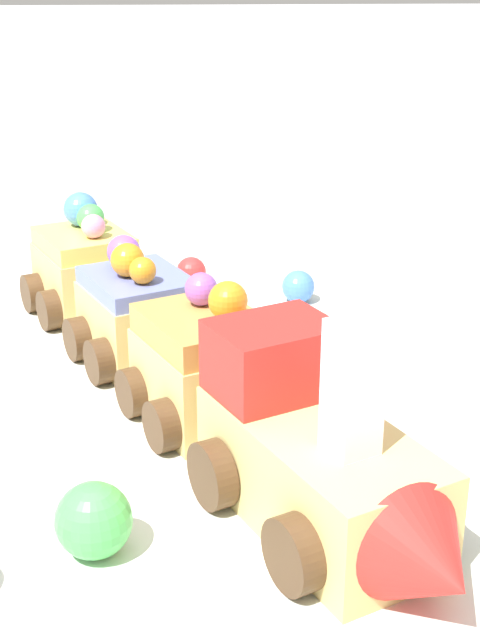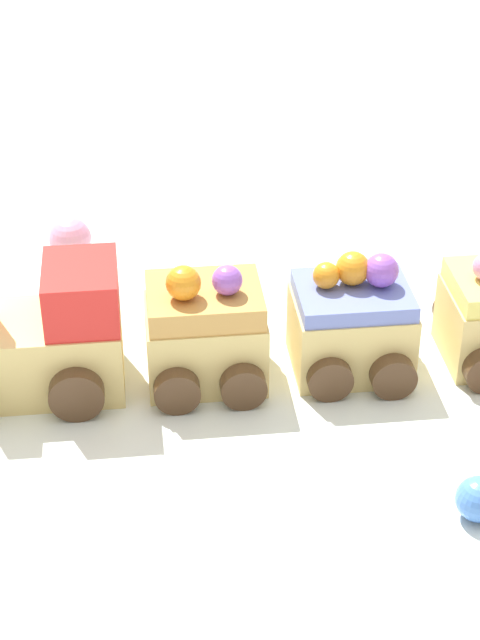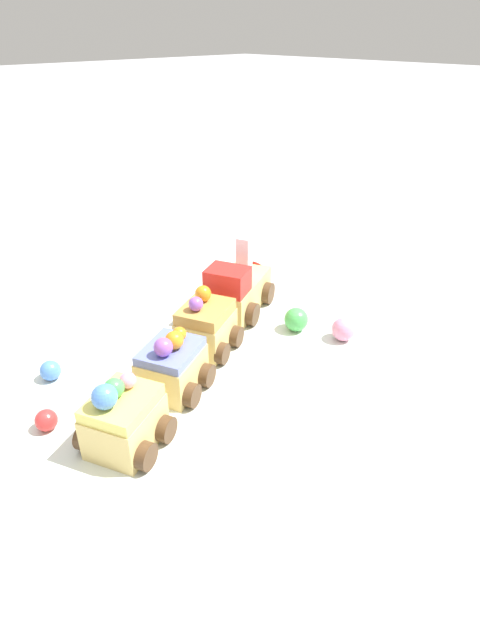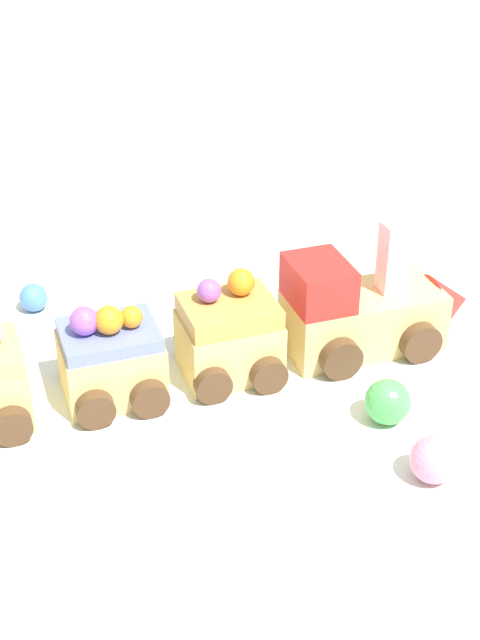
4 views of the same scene
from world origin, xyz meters
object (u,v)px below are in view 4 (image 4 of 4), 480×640
cake_car_caramel (229,337)px  cake_train_locomotive (372,311)px  cake_car_blueberry (111,361)px  gumball_blue (33,298)px  gumball_pink (434,460)px  gumball_green (388,402)px

cake_car_caramel → cake_train_locomotive: bearing=-0.2°
cake_car_caramel → cake_car_blueberry: 0.08m
cake_car_blueberry → gumball_blue: cake_car_blueberry is taller
cake_car_blueberry → cake_car_caramel: bearing=0.4°
cake_train_locomotive → gumball_blue: size_ratio=6.77×
cake_car_blueberry → cake_train_locomotive: bearing=0.1°
gumball_pink → gumball_green: 0.06m
cake_train_locomotive → gumball_pink: (0.03, -0.14, -0.01)m
cake_train_locomotive → gumball_green: 0.09m
cake_car_blueberry → gumball_pink: size_ratio=3.18×
cake_car_blueberry → gumball_pink: 0.21m
gumball_green → gumball_blue: gumball_green is taller
cake_train_locomotive → gumball_green: size_ratio=4.98×
gumball_pink → gumball_blue: 0.32m
gumball_pink → gumball_blue: bearing=149.4°
cake_car_blueberry → gumball_pink: (0.20, -0.06, -0.01)m
cake_car_blueberry → gumball_green: cake_car_blueberry is taller
cake_car_caramel → gumball_pink: 0.16m
gumball_pink → cake_car_blueberry: bearing=161.8°
gumball_blue → cake_car_caramel: bearing=-23.6°
cake_car_caramel → gumball_green: cake_car_caramel is taller
cake_car_blueberry → gumball_blue: (-0.08, 0.10, -0.02)m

